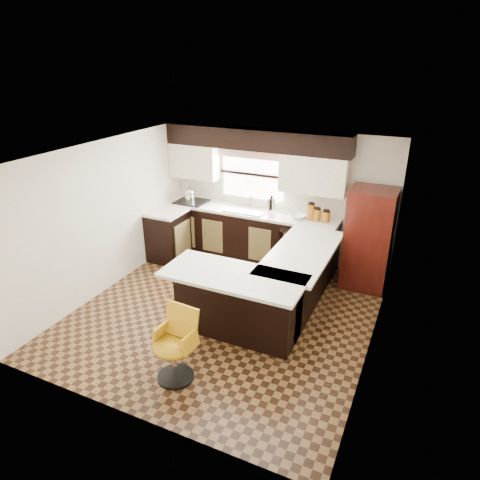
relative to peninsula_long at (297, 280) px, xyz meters
The scene contains 30 objects.
floor 1.18m from the peninsula_long, 145.22° to the right, with size 4.40×4.40×0.00m, color #49301A.
ceiling 2.24m from the peninsula_long, 145.22° to the right, with size 4.40×4.40×0.00m, color silver.
wall_back 1.96m from the peninsula_long, 119.74° to the left, with size 4.40×4.40×0.00m, color beige.
wall_front 3.06m from the peninsula_long, 107.67° to the right, with size 4.40×4.40×0.00m, color beige.
wall_left 3.15m from the peninsula_long, 168.23° to the right, with size 4.40×4.40×0.00m, color beige.
wall_right 1.55m from the peninsula_long, 27.51° to the right, with size 4.40×4.40×0.00m, color beige.
base_cab_back 1.86m from the peninsula_long, 136.64° to the left, with size 3.30×0.60×0.90m, color black.
base_cab_left 2.77m from the peninsula_long, 166.97° to the left, with size 0.60×0.70×0.90m, color black.
counter_back 1.92m from the peninsula_long, 136.64° to the left, with size 3.30×0.60×0.04m, color silver.
counter_left 2.81m from the peninsula_long, 166.97° to the left, with size 0.60×0.70×0.04m, color silver.
soffit 2.60m from the peninsula_long, 132.88° to the left, with size 3.40×0.35×0.36m, color black.
upper_cab_left 3.15m from the peninsula_long, 150.95° to the left, with size 0.94×0.35×0.64m, color beige.
upper_cab_right 1.90m from the peninsula_long, 98.93° to the left, with size 1.14×0.35×0.64m, color beige.
window_pane 2.36m from the peninsula_long, 132.00° to the left, with size 1.20×0.02×0.90m, color white.
valance 2.54m from the peninsula_long, 132.74° to the left, with size 1.30×0.06×0.18m, color #D19B93.
sink 1.95m from the peninsula_long, 138.13° to the left, with size 0.75×0.45×0.03m, color #B2B2B7.
dishwasher 1.05m from the peninsula_long, 109.47° to the left, with size 0.58×0.03×0.78m, color black.
cooktop 2.89m from the peninsula_long, 153.80° to the left, with size 0.58×0.50×0.03m, color black.
peninsula_long is the anchor object (origin of this frame).
peninsula_return 1.11m from the peninsula_long, 118.30° to the right, with size 1.65×0.60×0.90m, color black.
counter_pen_long 0.48m from the peninsula_long, ahead, with size 0.84×1.95×0.04m, color silver.
counter_pen_return 1.29m from the peninsula_long, 117.10° to the right, with size 1.89×0.84×0.04m, color silver.
refrigerator 1.46m from the peninsula_long, 54.22° to the left, with size 0.71×0.68×1.66m, color #3C0E0A.
bar_chair 2.28m from the peninsula_long, 110.82° to the right, with size 0.48×0.48×0.91m, color #C58D11, non-canonical shape.
kettle 2.94m from the peninsula_long, 154.07° to the left, with size 0.20×0.20×0.27m, color silver, non-canonical shape.
percolator 1.70m from the peninsula_long, 125.68° to the left, with size 0.15×0.15×0.31m, color silver.
mixing_bowl 1.44m from the peninsula_long, 107.84° to the left, with size 0.27×0.27×0.07m, color white.
canister_large 1.46m from the peninsula_long, 98.81° to the left, with size 0.13×0.13×0.28m, color #905211.
canister_med 1.43m from the peninsula_long, 93.95° to the left, with size 0.13×0.13×0.21m, color #905211.
canister_small 1.42m from the peninsula_long, 86.97° to the left, with size 0.14×0.14×0.19m, color #905211.
Camera 1 is at (2.49, -4.86, 3.58)m, focal length 32.00 mm.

